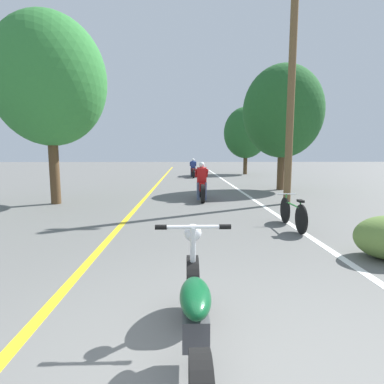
% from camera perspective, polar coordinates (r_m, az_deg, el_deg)
% --- Properties ---
extents(ground_plane, '(120.00, 120.00, 0.00)m').
position_cam_1_polar(ground_plane, '(2.64, 3.62, -32.49)').
color(ground_plane, '#60605E').
extents(lane_stripe_center, '(0.14, 48.00, 0.01)m').
position_cam_1_polar(lane_stripe_center, '(14.34, -7.51, 0.49)').
color(lane_stripe_center, yellow).
rests_on(lane_stripe_center, ground).
extents(lane_stripe_edge, '(0.14, 48.00, 0.01)m').
position_cam_1_polar(lane_stripe_edge, '(14.48, 8.72, 0.54)').
color(lane_stripe_edge, white).
rests_on(lane_stripe_edge, ground).
extents(utility_pole, '(1.10, 0.24, 7.38)m').
position_cam_1_polar(utility_pole, '(10.75, 18.39, 18.18)').
color(utility_pole, brown).
rests_on(utility_pole, ground).
extents(roadside_tree_right_near, '(3.66, 3.29, 5.71)m').
position_cam_1_polar(roadside_tree_right_near, '(14.78, 16.92, 14.41)').
color(roadside_tree_right_near, '#513A23').
rests_on(roadside_tree_right_near, ground).
extents(roadside_tree_right_far, '(3.60, 3.24, 5.47)m').
position_cam_1_polar(roadside_tree_right_far, '(25.27, 10.24, 11.04)').
color(roadside_tree_right_far, '#513A23').
rests_on(roadside_tree_right_far, ground).
extents(roadside_tree_left, '(3.65, 3.29, 6.15)m').
position_cam_1_polar(roadside_tree_left, '(11.31, -25.55, 18.57)').
color(roadside_tree_left, '#513A23').
rests_on(roadside_tree_left, ground).
extents(motorcycle_foreground, '(0.71, 2.18, 1.03)m').
position_cam_1_polar(motorcycle_foreground, '(2.54, 0.60, -22.94)').
color(motorcycle_foreground, black).
rests_on(motorcycle_foreground, ground).
extents(motorcycle_rider_lead, '(0.50, 2.04, 1.39)m').
position_cam_1_polar(motorcycle_rider_lead, '(10.98, 1.85, 1.20)').
color(motorcycle_rider_lead, black).
rests_on(motorcycle_rider_lead, ground).
extents(motorcycle_rider_far, '(0.50, 2.21, 1.35)m').
position_cam_1_polar(motorcycle_rider_far, '(21.59, 0.21, 4.18)').
color(motorcycle_rider_far, black).
rests_on(motorcycle_rider_far, ground).
extents(bicycle_parked, '(0.44, 1.65, 0.74)m').
position_cam_1_polar(bicycle_parked, '(7.19, 18.63, -3.86)').
color(bicycle_parked, black).
rests_on(bicycle_parked, ground).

